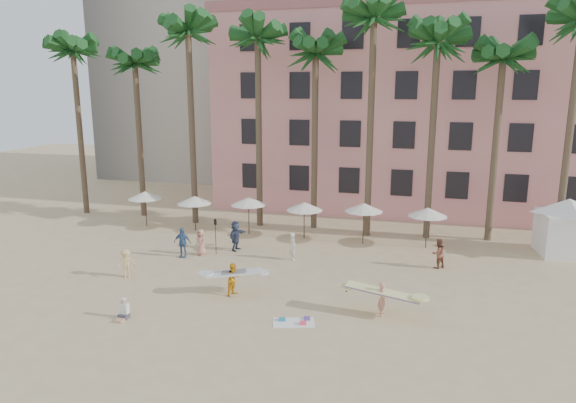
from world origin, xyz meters
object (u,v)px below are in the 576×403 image
(pink_hotel, at_px, (433,112))
(carrier_white, at_px, (234,278))
(cabana, at_px, (567,222))
(carrier_yellow, at_px, (382,296))

(pink_hotel, height_order, carrier_white, pink_hotel)
(cabana, height_order, carrier_white, cabana)
(pink_hotel, xyz_separation_m, cabana, (8.20, -12.55, -5.93))
(carrier_yellow, bearing_deg, carrier_white, 176.70)
(pink_hotel, distance_m, carrier_white, 26.49)
(cabana, distance_m, carrier_white, 20.65)
(cabana, bearing_deg, carrier_white, -146.71)
(carrier_white, bearing_deg, pink_hotel, 69.26)
(carrier_yellow, bearing_deg, pink_hotel, 85.81)
(cabana, distance_m, carrier_yellow, 15.44)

